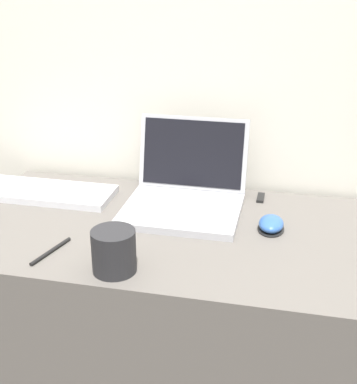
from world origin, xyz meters
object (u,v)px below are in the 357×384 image
object	(u,v)px
external_keyboard	(40,192)
pen	(51,251)
laptop	(185,191)
usb_stick	(261,198)
drink_cup	(114,250)
computer_mouse	(271,224)

from	to	relation	value
external_keyboard	pen	world-z (taller)	external_keyboard
laptop	pen	xyz separation A→B (m)	(-0.26, -0.33, -0.04)
external_keyboard	usb_stick	bearing A→B (deg)	9.95
laptop	usb_stick	size ratio (longest dim) A/B	5.31
usb_stick	pen	world-z (taller)	same
drink_cup	external_keyboard	xyz separation A→B (m)	(-0.35, 0.35, -0.04)
laptop	external_keyboard	bearing A→B (deg)	-178.14
usb_stick	pen	xyz separation A→B (m)	(-0.46, -0.42, 0.00)
laptop	drink_cup	world-z (taller)	laptop
laptop	computer_mouse	xyz separation A→B (m)	(0.24, -0.09, -0.03)
pen	external_keyboard	bearing A→B (deg)	119.73
drink_cup	computer_mouse	world-z (taller)	drink_cup
drink_cup	external_keyboard	bearing A→B (deg)	134.83
external_keyboard	pen	bearing A→B (deg)	-60.27
usb_stick	pen	bearing A→B (deg)	-137.39
external_keyboard	laptop	bearing A→B (deg)	1.86
usb_stick	drink_cup	bearing A→B (deg)	-121.63
pen	drink_cup	bearing A→B (deg)	-13.63
external_keyboard	usb_stick	xyz separation A→B (m)	(0.64, 0.11, -0.01)
drink_cup	usb_stick	xyz separation A→B (m)	(0.29, 0.47, -0.05)
computer_mouse	usb_stick	xyz separation A→B (m)	(-0.04, 0.19, -0.01)
computer_mouse	pen	xyz separation A→B (m)	(-0.50, -0.23, -0.01)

